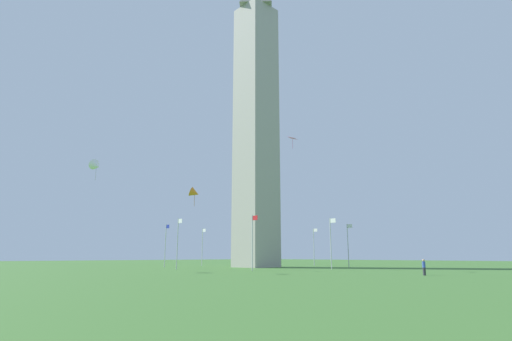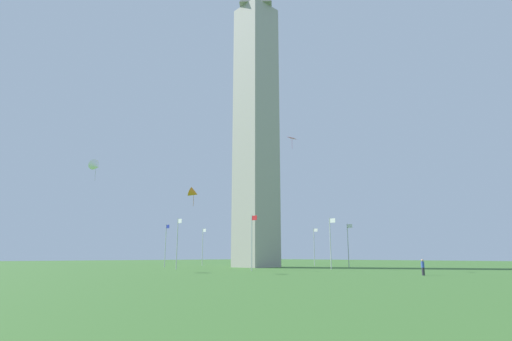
{
  "view_description": "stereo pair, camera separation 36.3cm",
  "coord_description": "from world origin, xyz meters",
  "px_view_note": "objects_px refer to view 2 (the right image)",
  "views": [
    {
      "loc": [
        53.45,
        -50.19,
        2.0
      ],
      "look_at": [
        0.0,
        0.0,
        17.6
      ],
      "focal_mm": 28.19,
      "sensor_mm": 36.0,
      "label": 1
    },
    {
      "loc": [
        53.69,
        -49.92,
        2.0
      ],
      "look_at": [
        0.0,
        0.0,
        17.6
      ],
      "focal_mm": 28.19,
      "sensor_mm": 36.0,
      "label": 2
    }
  ],
  "objects_px": {
    "flagpole_ne": "(348,243)",
    "kite_pink_diamond": "(292,138)",
    "person_blue_shirt": "(423,267)",
    "obelisk_monument": "(256,113)",
    "kite_white_delta": "(96,166)",
    "flagpole_e": "(314,245)",
    "flagpole_w": "(177,241)",
    "flagpole_sw": "(166,243)",
    "flagpole_nw": "(252,240)",
    "flagpole_s": "(203,245)",
    "flagpole_se": "(259,245)",
    "flagpole_n": "(331,241)",
    "kite_orange_delta": "(194,193)"
  },
  "relations": [
    {
      "from": "flagpole_e",
      "to": "flagpole_nw",
      "type": "xyz_separation_m",
      "value": [
        11.62,
        -28.05,
        0.0
      ]
    },
    {
      "from": "obelisk_monument",
      "to": "person_blue_shirt",
      "type": "bearing_deg",
      "value": -13.09
    },
    {
      "from": "flagpole_s",
      "to": "kite_orange_delta",
      "type": "bearing_deg",
      "value": -37.47
    },
    {
      "from": "person_blue_shirt",
      "to": "flagpole_s",
      "type": "bearing_deg",
      "value": -23.83
    },
    {
      "from": "flagpole_sw",
      "to": "kite_pink_diamond",
      "type": "height_order",
      "value": "kite_pink_diamond"
    },
    {
      "from": "flagpole_ne",
      "to": "kite_pink_diamond",
      "type": "xyz_separation_m",
      "value": [
        3.77,
        -18.71,
        14.8
      ]
    },
    {
      "from": "flagpole_se",
      "to": "kite_white_delta",
      "type": "distance_m",
      "value": 43.71
    },
    {
      "from": "person_blue_shirt",
      "to": "kite_white_delta",
      "type": "distance_m",
      "value": 42.8
    },
    {
      "from": "kite_white_delta",
      "to": "person_blue_shirt",
      "type": "bearing_deg",
      "value": 32.0
    },
    {
      "from": "kite_pink_diamond",
      "to": "kite_white_delta",
      "type": "bearing_deg",
      "value": -125.35
    },
    {
      "from": "flagpole_nw",
      "to": "kite_orange_delta",
      "type": "xyz_separation_m",
      "value": [
        0.99,
        -10.64,
        5.34
      ]
    },
    {
      "from": "flagpole_nw",
      "to": "kite_white_delta",
      "type": "relative_size",
      "value": 2.51
    },
    {
      "from": "flagpole_s",
      "to": "kite_pink_diamond",
      "type": "height_order",
      "value": "kite_pink_diamond"
    },
    {
      "from": "flagpole_nw",
      "to": "flagpole_ne",
      "type": "bearing_deg",
      "value": 90.0
    },
    {
      "from": "obelisk_monument",
      "to": "person_blue_shirt",
      "type": "relative_size",
      "value": 34.88
    },
    {
      "from": "flagpole_se",
      "to": "flagpole_sw",
      "type": "height_order",
      "value": "same"
    },
    {
      "from": "obelisk_monument",
      "to": "flagpole_ne",
      "type": "relative_size",
      "value": 7.55
    },
    {
      "from": "kite_pink_diamond",
      "to": "flagpole_nw",
      "type": "bearing_deg",
      "value": -129.72
    },
    {
      "from": "flagpole_n",
      "to": "kite_white_delta",
      "type": "height_order",
      "value": "kite_white_delta"
    },
    {
      "from": "flagpole_ne",
      "to": "kite_pink_diamond",
      "type": "bearing_deg",
      "value": -78.62
    },
    {
      "from": "flagpole_nw",
      "to": "kite_pink_diamond",
      "type": "distance_m",
      "value": 15.93
    },
    {
      "from": "flagpole_e",
      "to": "person_blue_shirt",
      "type": "xyz_separation_m",
      "value": [
        34.01,
        -24.36,
        -3.39
      ]
    },
    {
      "from": "flagpole_s",
      "to": "flagpole_sw",
      "type": "xyz_separation_m",
      "value": [
        4.81,
        -11.62,
        0.0
      ]
    },
    {
      "from": "flagpole_n",
      "to": "person_blue_shirt",
      "type": "height_order",
      "value": "flagpole_n"
    },
    {
      "from": "flagpole_w",
      "to": "flagpole_n",
      "type": "bearing_deg",
      "value": 45.0
    },
    {
      "from": "flagpole_n",
      "to": "flagpole_ne",
      "type": "bearing_deg",
      "value": 112.5
    },
    {
      "from": "flagpole_e",
      "to": "flagpole_w",
      "type": "distance_m",
      "value": 32.87
    },
    {
      "from": "person_blue_shirt",
      "to": "kite_orange_delta",
      "type": "xyz_separation_m",
      "value": [
        -21.4,
        -14.34,
        8.74
      ]
    },
    {
      "from": "flagpole_se",
      "to": "flagpole_w",
      "type": "xyz_separation_m",
      "value": [
        11.62,
        -28.05,
        0.0
      ]
    },
    {
      "from": "flagpole_s",
      "to": "flagpole_n",
      "type": "bearing_deg",
      "value": -0.0
    },
    {
      "from": "flagpole_se",
      "to": "kite_white_delta",
      "type": "relative_size",
      "value": 2.51
    },
    {
      "from": "flagpole_sw",
      "to": "flagpole_nw",
      "type": "xyz_separation_m",
      "value": [
        23.24,
        -0.0,
        0.0
      ]
    },
    {
      "from": "kite_orange_delta",
      "to": "flagpole_n",
      "type": "bearing_deg",
      "value": 80.26
    },
    {
      "from": "person_blue_shirt",
      "to": "flagpole_w",
      "type": "bearing_deg",
      "value": -0.85
    },
    {
      "from": "flagpole_nw",
      "to": "obelisk_monument",
      "type": "bearing_deg",
      "value": 135.15
    },
    {
      "from": "flagpole_w",
      "to": "obelisk_monument",
      "type": "bearing_deg",
      "value": 90.22
    },
    {
      "from": "flagpole_nw",
      "to": "flagpole_e",
      "type": "bearing_deg",
      "value": 112.5
    },
    {
      "from": "obelisk_monument",
      "to": "flagpole_e",
      "type": "height_order",
      "value": "obelisk_monument"
    },
    {
      "from": "flagpole_nw",
      "to": "flagpole_sw",
      "type": "bearing_deg",
      "value": 180.0
    },
    {
      "from": "flagpole_ne",
      "to": "person_blue_shirt",
      "type": "relative_size",
      "value": 4.62
    },
    {
      "from": "obelisk_monument",
      "to": "kite_white_delta",
      "type": "bearing_deg",
      "value": -90.87
    },
    {
      "from": "kite_white_delta",
      "to": "flagpole_sw",
      "type": "bearing_deg",
      "value": 121.86
    },
    {
      "from": "kite_pink_diamond",
      "to": "flagpole_se",
      "type": "bearing_deg",
      "value": 145.29
    },
    {
      "from": "flagpole_e",
      "to": "flagpole_s",
      "type": "relative_size",
      "value": 1.0
    },
    {
      "from": "flagpole_ne",
      "to": "flagpole_s",
      "type": "xyz_separation_m",
      "value": [
        -28.05,
        -11.62,
        0.0
      ]
    },
    {
      "from": "obelisk_monument",
      "to": "kite_pink_diamond",
      "type": "relative_size",
      "value": 31.83
    },
    {
      "from": "flagpole_n",
      "to": "flagpole_nw",
      "type": "bearing_deg",
      "value": -112.5
    },
    {
      "from": "flagpole_ne",
      "to": "flagpole_w",
      "type": "relative_size",
      "value": 1.0
    },
    {
      "from": "flagpole_se",
      "to": "kite_pink_diamond",
      "type": "xyz_separation_m",
      "value": [
        27.01,
        -18.71,
        14.8
      ]
    },
    {
      "from": "flagpole_ne",
      "to": "kite_white_delta",
      "type": "bearing_deg",
      "value": -106.44
    }
  ]
}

